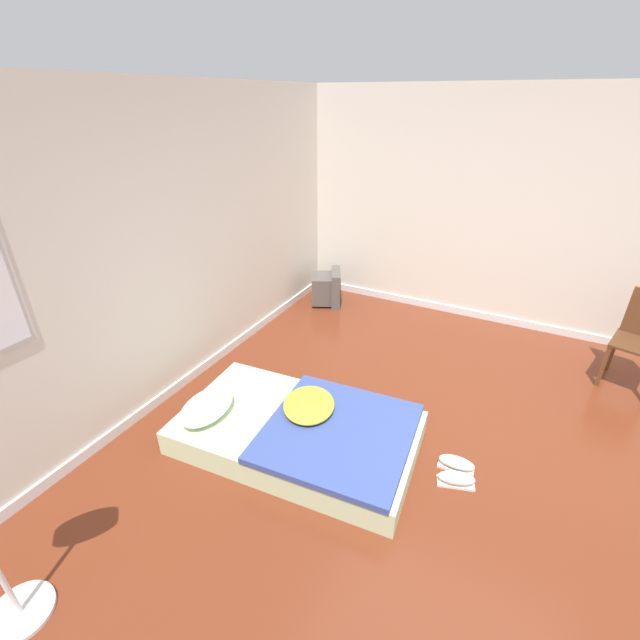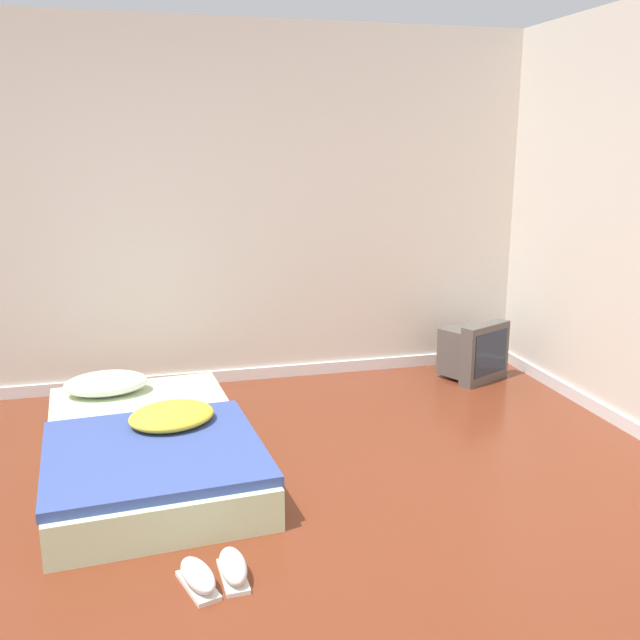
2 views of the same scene
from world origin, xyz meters
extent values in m
plane|color=maroon|center=(0.00, 0.00, 0.00)|extent=(20.00, 20.00, 0.00)
cube|color=silver|center=(0.00, 2.71, 1.30)|extent=(8.04, 0.06, 2.60)
cube|color=white|center=(0.00, 2.67, 0.04)|extent=(8.04, 0.02, 0.09)
cube|color=silver|center=(2.85, 0.00, 1.30)|extent=(0.06, 7.76, 2.60)
cube|color=white|center=(2.81, 0.00, 0.04)|extent=(0.02, 7.76, 0.09)
cube|color=beige|center=(-0.11, 1.32, 0.10)|extent=(1.19, 1.92, 0.21)
ellipsoid|color=white|center=(-0.35, 2.01, 0.28)|extent=(0.54, 0.38, 0.14)
cube|color=#384C93|center=(-0.08, 0.98, 0.23)|extent=(1.16, 1.15, 0.05)
ellipsoid|color=yellow|center=(0.03, 1.29, 0.30)|extent=(0.59, 0.55, 0.11)
cube|color=#56514C|center=(2.31, 2.35, 0.21)|extent=(0.45, 0.39, 0.36)
cube|color=#56514C|center=(2.39, 2.19, 0.23)|extent=(0.46, 0.30, 0.45)
cube|color=#283342|center=(2.41, 2.13, 0.24)|extent=(0.34, 0.17, 0.32)
cube|color=brown|center=(1.89, -0.84, 0.22)|extent=(0.04, 0.04, 0.43)
cube|color=brown|center=(2.26, -0.94, 0.22)|extent=(0.04, 0.04, 0.43)
cube|color=#55311A|center=(2.02, -1.07, 0.44)|extent=(0.53, 0.53, 0.02)
cube|color=silver|center=(0.06, 0.11, 0.01)|extent=(0.17, 0.28, 0.02)
ellipsoid|color=white|center=(0.06, 0.11, 0.06)|extent=(0.18, 0.28, 0.09)
cube|color=silver|center=(0.20, 0.14, 0.01)|extent=(0.11, 0.26, 0.02)
ellipsoid|color=white|center=(0.20, 0.14, 0.06)|extent=(0.12, 0.26, 0.09)
cylinder|color=silver|center=(-1.90, 2.00, 0.01)|extent=(0.33, 0.33, 0.02)
camera|label=1|loc=(-2.31, -0.03, 2.47)|focal=24.00mm
camera|label=2|loc=(-0.10, -2.48, 1.76)|focal=40.00mm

